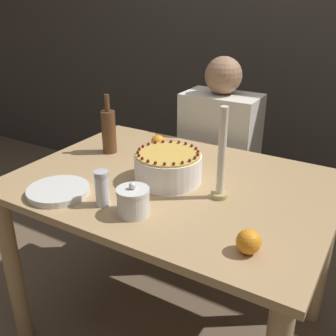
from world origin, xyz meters
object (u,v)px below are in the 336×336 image
at_px(sugar_bowl, 133,201).
at_px(cake, 168,167).
at_px(person_man_blue_shirt, 218,176).
at_px(candle, 221,161).
at_px(sugar_shaker, 102,188).
at_px(bottle, 109,131).

bearing_deg(sugar_bowl, cake, 96.17).
relative_size(cake, person_man_blue_shirt, 0.23).
bearing_deg(candle, cake, 174.57).
relative_size(sugar_shaker, candle, 0.38).
bearing_deg(candle, sugar_bowl, -128.00).
bearing_deg(bottle, sugar_bowl, -43.88).
distance_m(sugar_shaker, candle, 0.43).
bearing_deg(cake, sugar_bowl, -83.83).
bearing_deg(cake, candle, -5.43).
xyz_separation_m(candle, person_man_blue_shirt, (-0.30, 0.69, -0.41)).
relative_size(sugar_bowl, sugar_shaker, 0.92).
bearing_deg(sugar_shaker, cake, 70.97).
distance_m(cake, candle, 0.25).
distance_m(sugar_bowl, bottle, 0.59).
height_order(cake, sugar_shaker, same).
relative_size(sugar_bowl, bottle, 0.44).
relative_size(cake, candle, 0.78).
bearing_deg(candle, person_man_blue_shirt, 113.46).
height_order(sugar_shaker, candle, candle).
relative_size(bottle, person_man_blue_shirt, 0.23).
xyz_separation_m(cake, sugar_bowl, (0.03, -0.28, -0.01)).
bearing_deg(bottle, person_man_blue_shirt, 59.00).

